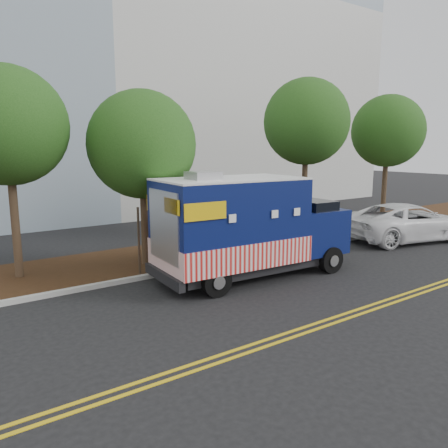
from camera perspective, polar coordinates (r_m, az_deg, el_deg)
ground at (r=14.34m, az=-2.41°, el=-7.52°), size 120.00×120.00×0.00m
curb at (r=15.47m, az=-5.24°, el=-5.94°), size 120.00×0.18×0.15m
mulch_strip at (r=17.26m, az=-8.74°, el=-4.31°), size 120.00×4.00×0.15m
centerline_near at (r=11.09m, az=10.48°, el=-13.10°), size 120.00×0.10×0.01m
centerline_far at (r=10.94m, az=11.44°, el=-13.49°), size 120.00×0.10×0.01m
tree_a at (r=15.28m, az=-26.49°, el=11.37°), size 3.69×3.69×6.82m
tree_b at (r=15.56m, az=-10.67°, el=10.12°), size 3.74×3.74×6.27m
tree_c at (r=20.80m, az=10.72°, el=12.95°), size 3.92×3.92×7.40m
tree_d at (r=25.08m, az=20.61°, el=11.27°), size 3.78×3.78×7.02m
sign_post at (r=14.62m, az=-11.05°, el=-2.49°), size 0.06×0.06×2.40m
food_truck at (r=14.42m, az=2.84°, el=-0.76°), size 6.95×2.95×3.59m
white_car at (r=22.03m, az=22.89°, el=0.25°), size 6.73×4.29×1.73m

